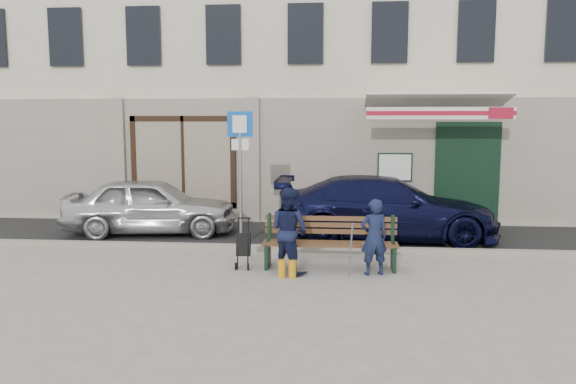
# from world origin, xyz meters

# --- Properties ---
(ground) EXTENTS (80.00, 80.00, 0.00)m
(ground) POSITION_xyz_m (0.00, 0.00, 0.00)
(ground) COLOR #9E9991
(ground) RESTS_ON ground
(asphalt_lane) EXTENTS (60.00, 3.20, 0.01)m
(asphalt_lane) POSITION_xyz_m (0.00, 3.10, 0.01)
(asphalt_lane) COLOR #282828
(asphalt_lane) RESTS_ON ground
(curb) EXTENTS (60.00, 0.18, 0.12)m
(curb) POSITION_xyz_m (0.00, 1.50, 0.06)
(curb) COLOR #9E9384
(curb) RESTS_ON ground
(building) EXTENTS (20.00, 8.27, 10.00)m
(building) POSITION_xyz_m (0.01, 8.45, 4.97)
(building) COLOR beige
(building) RESTS_ON ground
(car_silver) EXTENTS (4.09, 2.06, 1.34)m
(car_silver) POSITION_xyz_m (-3.46, 2.98, 0.67)
(car_silver) COLOR silver
(car_silver) RESTS_ON ground
(car_navy) EXTENTS (4.87, 2.00, 1.41)m
(car_navy) POSITION_xyz_m (1.93, 2.87, 0.70)
(car_navy) COLOR black
(car_navy) RESTS_ON ground
(parking_sign) EXTENTS (0.52, 0.08, 2.82)m
(parking_sign) POSITION_xyz_m (-1.16, 1.90, 1.90)
(parking_sign) COLOR gray
(parking_sign) RESTS_ON ground
(bench) EXTENTS (2.40, 1.17, 0.98)m
(bench) POSITION_xyz_m (0.69, 0.27, 0.46)
(bench) COLOR brown
(bench) RESTS_ON ground
(man) EXTENTS (0.55, 0.44, 1.32)m
(man) POSITION_xyz_m (1.49, -0.08, 0.66)
(man) COLOR #151D3B
(man) RESTS_ON ground
(woman) EXTENTS (0.92, 0.89, 1.50)m
(woman) POSITION_xyz_m (0.04, -0.09, 0.75)
(woman) COLOR #131836
(woman) RESTS_ON ground
(stroller) EXTENTS (0.27, 0.38, 0.89)m
(stroller) POSITION_xyz_m (-0.81, 0.19, 0.39)
(stroller) COLOR black
(stroller) RESTS_ON ground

